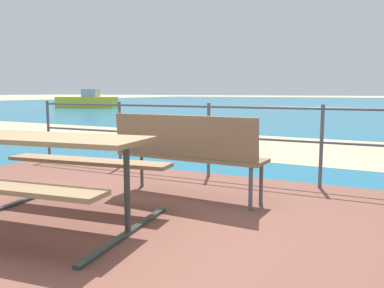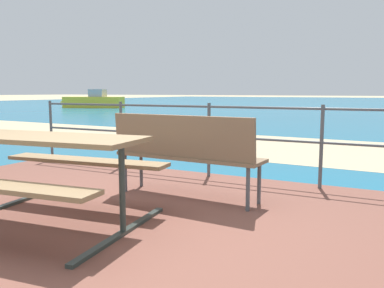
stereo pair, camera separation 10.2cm
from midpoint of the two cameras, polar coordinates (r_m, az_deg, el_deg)
name	(u,v)px [view 1 (the left image)]	position (r m, az deg, el deg)	size (l,w,h in m)	color
ground_plane	(91,237)	(3.56, -15.01, -12.68)	(240.00, 240.00, 0.00)	tan
patio_paving	(91,234)	(3.55, -15.03, -12.23)	(6.40, 5.20, 0.06)	brown
sea_water	(366,104)	(42.56, 23.48, 5.24)	(90.00, 90.00, 0.01)	#196B8E
beach_strip	(277,147)	(8.95, 11.67, -0.42)	(54.00, 3.95, 0.01)	tan
picnic_table	(49,158)	(3.65, -20.47, -1.87)	(1.89, 1.58, 0.78)	#8C704C
park_bench	(186,148)	(4.25, -1.53, -0.64)	(1.70, 0.49, 0.91)	#7A6047
railing_fence	(209,130)	(5.42, 1.85, 2.04)	(5.94, 0.04, 1.00)	#4C5156
boat_near	(86,101)	(30.92, -15.00, 5.89)	(4.99, 2.55, 1.38)	yellow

